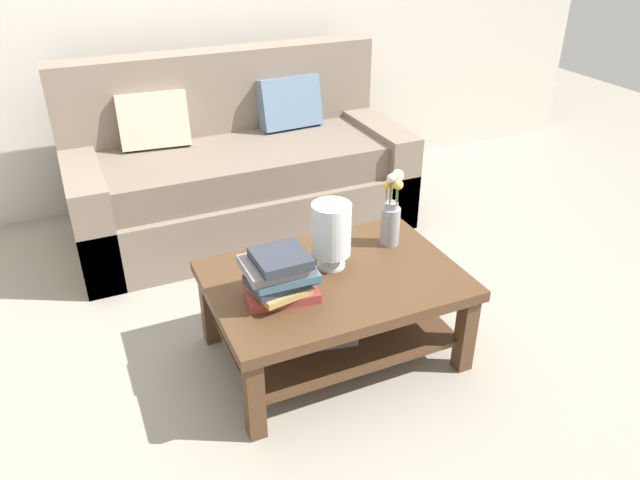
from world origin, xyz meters
The scene contains 6 objects.
ground_plane centered at (0.00, 0.00, 0.00)m, with size 10.00×10.00×0.00m, color gray.
couch centered at (0.08, 0.97, 0.36)m, with size 2.02×0.90×1.06m.
coffee_table centered at (0.07, -0.45, 0.31)m, with size 1.09×0.76×0.43m.
book_stack_main centered at (-0.20, -0.51, 0.54)m, with size 0.31×0.24×0.22m.
glass_hurricane_vase centered at (0.10, -0.37, 0.61)m, with size 0.17×0.17×0.30m.
flower_pitcher centered at (0.44, -0.30, 0.59)m, with size 0.10×0.11×0.37m.
Camera 1 is at (-0.89, -2.47, 1.86)m, focal length 34.26 mm.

